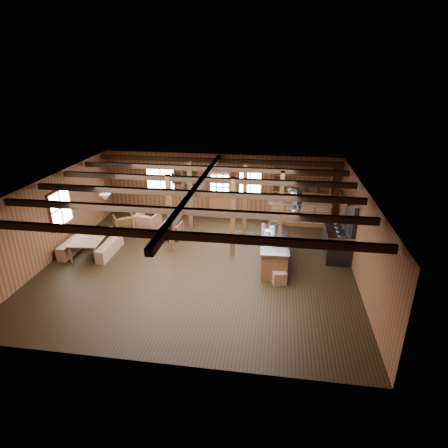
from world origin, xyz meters
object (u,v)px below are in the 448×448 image
(kitchen_island, at_px, (274,251))
(commercial_range, at_px, (339,238))
(armchair_a, at_px, (124,223))
(armchair_b, at_px, (172,230))
(dining_table, at_px, (93,244))
(armchair_c, at_px, (148,222))

(kitchen_island, xyz_separation_m, commercial_range, (2.20, 0.92, 0.20))
(commercial_range, distance_m, armchair_a, 8.24)
(armchair_a, relative_size, armchair_b, 1.08)
(kitchen_island, distance_m, commercial_range, 2.39)
(kitchen_island, height_order, commercial_range, commercial_range)
(dining_table, relative_size, armchair_a, 2.32)
(kitchen_island, xyz_separation_m, dining_table, (-6.35, -0.10, -0.16))
(kitchen_island, distance_m, armchair_c, 5.46)
(commercial_range, xyz_separation_m, armchair_b, (-6.12, 0.58, -0.35))
(dining_table, relative_size, armchair_c, 2.09)
(armchair_a, relative_size, armchair_c, 0.90)
(kitchen_island, xyz_separation_m, armchair_c, (-5.06, 2.05, -0.08))
(armchair_b, bearing_deg, kitchen_island, 163.17)
(armchair_a, bearing_deg, commercial_range, 139.15)
(kitchen_island, height_order, armchair_b, kitchen_island)
(armchair_c, bearing_deg, armchair_a, 21.81)
(armchair_b, bearing_deg, armchair_c, -21.23)
(commercial_range, height_order, armchair_c, commercial_range)
(dining_table, xyz_separation_m, armchair_c, (1.28, 2.15, 0.08))
(kitchen_island, bearing_deg, armchair_b, 157.11)
(kitchen_island, xyz_separation_m, armchair_a, (-5.98, 1.87, -0.12))
(commercial_range, xyz_separation_m, armchair_a, (-8.18, 0.95, -0.32))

